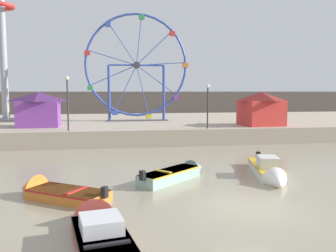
# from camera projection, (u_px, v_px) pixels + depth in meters

# --- Properties ---
(ground_plane) EXTENTS (240.00, 240.00, 0.00)m
(ground_plane) POSITION_uv_depth(u_px,v_px,m) (248.00, 206.00, 13.64)
(ground_plane) COLOR gray
(quay_promenade) EXTENTS (110.00, 21.87, 1.36)m
(quay_promenade) POSITION_uv_depth(u_px,v_px,m) (159.00, 125.00, 38.97)
(quay_promenade) COLOR tan
(quay_promenade) RESTS_ON ground_plane
(distant_town_skyline) EXTENTS (140.00, 3.00, 4.40)m
(distant_town_skyline) POSITION_uv_depth(u_px,v_px,m) (141.00, 104.00, 62.29)
(distant_town_skyline) COLOR #564C47
(distant_town_skyline) RESTS_ON ground_plane
(motorboat_faded_red) EXTENTS (2.38, 5.51, 1.39)m
(motorboat_faded_red) POSITION_uv_depth(u_px,v_px,m) (98.00, 228.00, 10.88)
(motorboat_faded_red) COLOR #B24238
(motorboat_faded_red) RESTS_ON ground_plane
(motorboat_orange_hull) EXTENTS (4.32, 3.51, 1.35)m
(motorboat_orange_hull) POSITION_uv_depth(u_px,v_px,m) (52.00, 192.00, 14.73)
(motorboat_orange_hull) COLOR orange
(motorboat_orange_hull) RESTS_ON ground_plane
(motorboat_white_red_stripe) EXTENTS (2.47, 5.83, 1.39)m
(motorboat_white_red_stripe) POSITION_uv_depth(u_px,v_px,m) (269.00, 171.00, 18.15)
(motorboat_white_red_stripe) COLOR silver
(motorboat_white_red_stripe) RESTS_ON ground_plane
(motorboat_seafoam) EXTENTS (4.19, 3.90, 1.12)m
(motorboat_seafoam) POSITION_uv_depth(u_px,v_px,m) (178.00, 173.00, 17.93)
(motorboat_seafoam) COLOR #93BCAD
(motorboat_seafoam) RESTS_ON ground_plane
(ferris_wheel_blue_frame) EXTENTS (10.71, 1.20, 11.04)m
(ferris_wheel_blue_frame) POSITION_uv_depth(u_px,v_px,m) (137.00, 67.00, 36.43)
(ferris_wheel_blue_frame) COLOR #334CA8
(ferris_wheel_blue_frame) RESTS_ON quay_promenade
(drop_tower_steel_tower) EXTENTS (2.80, 2.80, 15.31)m
(drop_tower_steel_tower) POSITION_uv_depth(u_px,v_px,m) (3.00, 46.00, 35.81)
(drop_tower_steel_tower) COLOR #999EA3
(drop_tower_steel_tower) RESTS_ON quay_promenade
(carnival_booth_red_striped) EXTENTS (4.06, 3.71, 3.03)m
(carnival_booth_red_striped) POSITION_uv_depth(u_px,v_px,m) (261.00, 108.00, 31.85)
(carnival_booth_red_striped) COLOR red
(carnival_booth_red_striped) RESTS_ON quay_promenade
(carnival_booth_purple_stall) EXTENTS (3.89, 3.14, 3.02)m
(carnival_booth_purple_stall) POSITION_uv_depth(u_px,v_px,m) (39.00, 109.00, 30.59)
(carnival_booth_purple_stall) COLOR purple
(carnival_booth_purple_stall) RESTS_ON quay_promenade
(promenade_lamp_near) EXTENTS (0.32, 0.32, 4.25)m
(promenade_lamp_near) POSITION_uv_depth(u_px,v_px,m) (67.00, 95.00, 27.42)
(promenade_lamp_near) COLOR #2D2D33
(promenade_lamp_near) RESTS_ON quay_promenade
(promenade_lamp_far) EXTENTS (0.32, 0.32, 3.66)m
(promenade_lamp_far) POSITION_uv_depth(u_px,v_px,m) (208.00, 99.00, 29.08)
(promenade_lamp_far) COLOR #2D2D33
(promenade_lamp_far) RESTS_ON quay_promenade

